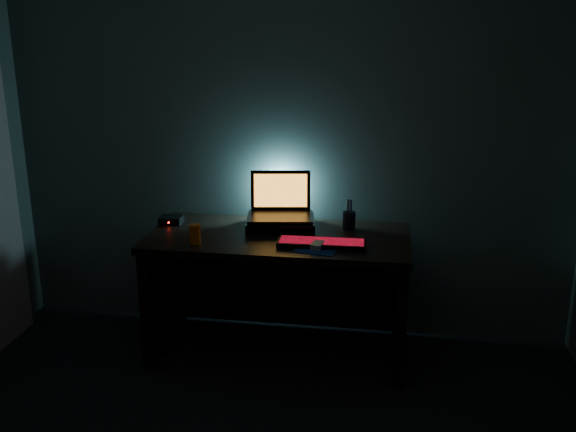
% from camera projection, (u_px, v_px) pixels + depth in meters
% --- Properties ---
extents(room, '(3.50, 4.00, 2.50)m').
position_uv_depth(room, '(191.00, 246.00, 2.01)').
color(room, black).
rests_on(room, ground).
extents(desk, '(1.50, 0.70, 0.75)m').
position_uv_depth(desk, '(280.00, 273.00, 3.81)').
color(desk, black).
rests_on(desk, ground).
extents(riser, '(0.44, 0.36, 0.06)m').
position_uv_depth(riser, '(280.00, 223.00, 3.80)').
color(riser, black).
rests_on(riser, desk).
extents(laptop, '(0.42, 0.34, 0.26)m').
position_uv_depth(laptop, '(280.00, 206.00, 3.83)').
color(laptop, black).
rests_on(laptop, riser).
extents(keyboard, '(0.49, 0.16, 0.03)m').
position_uv_depth(keyboard, '(322.00, 243.00, 3.50)').
color(keyboard, black).
rests_on(keyboard, desk).
extents(mousepad, '(0.25, 0.23, 0.00)m').
position_uv_depth(mousepad, '(317.00, 248.00, 3.46)').
color(mousepad, navy).
rests_on(mousepad, desk).
extents(mouse, '(0.07, 0.11, 0.03)m').
position_uv_depth(mouse, '(317.00, 245.00, 3.46)').
color(mouse, gray).
rests_on(mouse, mousepad).
extents(pen_cup, '(0.10, 0.10, 0.11)m').
position_uv_depth(pen_cup, '(349.00, 221.00, 3.77)').
color(pen_cup, black).
rests_on(pen_cup, desk).
extents(juice_glass, '(0.08, 0.08, 0.11)m').
position_uv_depth(juice_glass, '(195.00, 234.00, 3.53)').
color(juice_glass, '#D0610A').
rests_on(juice_glass, desk).
extents(router, '(0.13, 0.11, 0.04)m').
position_uv_depth(router, '(171.00, 220.00, 3.89)').
color(router, black).
rests_on(router, desk).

